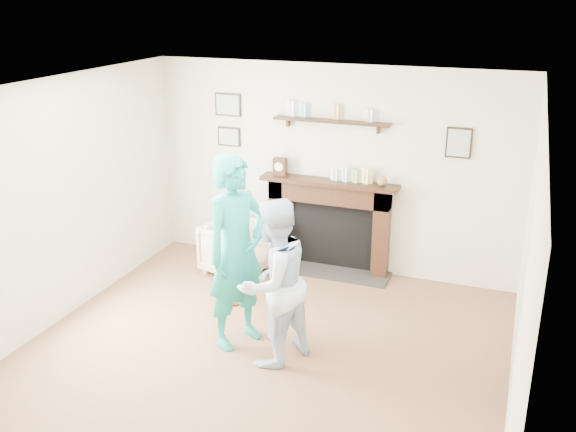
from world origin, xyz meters
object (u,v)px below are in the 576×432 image
object	(u,v)px
man	(274,359)
woman	(239,340)
pedestal_table	(230,240)
armchair	(237,272)

from	to	relation	value
man	woman	xyz separation A→B (m)	(-0.45, 0.19, 0.00)
woman	pedestal_table	world-z (taller)	pedestal_table
woman	pedestal_table	size ratio (longest dim) A/B	1.60
man	pedestal_table	world-z (taller)	pedestal_table
man	pedestal_table	size ratio (longest dim) A/B	1.34
armchair	man	world-z (taller)	man
man	woman	size ratio (longest dim) A/B	0.84
man	woman	bearing A→B (deg)	-88.47
armchair	pedestal_table	xyz separation A→B (m)	(0.27, -0.73, 0.73)
armchair	pedestal_table	bearing A→B (deg)	-145.19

